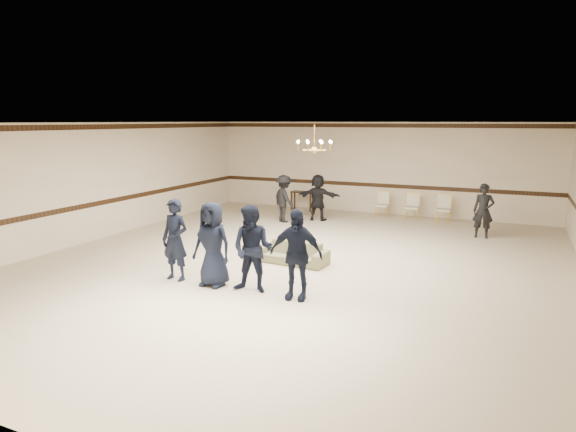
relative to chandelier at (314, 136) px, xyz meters
name	(u,v)px	position (x,y,z in m)	size (l,w,h in m)	color
room	(298,195)	(0.00, -1.00, -1.28)	(12.01, 14.01, 3.21)	#C6B298
chair_rail	(375,185)	(0.00, 5.99, -1.88)	(12.00, 0.02, 0.14)	black
crown_molding	(377,125)	(0.00, 5.99, 0.21)	(12.00, 0.02, 0.14)	black
chandelier	(314,136)	(0.00, 0.00, 0.00)	(0.94, 0.94, 0.89)	#BF8E3D
boy_a	(175,240)	(-1.83, -3.10, -2.03)	(0.62, 0.40, 1.69)	black
boy_b	(212,244)	(-0.93, -3.10, -2.03)	(0.83, 0.54, 1.69)	black
boy_c	(253,249)	(-0.03, -3.10, -2.03)	(0.82, 0.64, 1.69)	black
boy_d	(296,254)	(0.87, -3.10, -2.03)	(0.99, 0.41, 1.69)	black
settee	(292,253)	(-0.12, -1.01, -2.63)	(1.65, 0.65, 0.48)	#7B7552
adult_left	(284,199)	(-2.27, 3.20, -2.11)	(0.99, 0.57, 1.53)	black
adult_mid	(318,197)	(-1.37, 3.90, -2.11)	(1.42, 0.45, 1.53)	black
adult_right	(483,211)	(3.73, 3.50, -2.11)	(0.56, 0.37, 1.53)	black
banquet_chair_left	(382,205)	(0.46, 5.18, -2.43)	(0.43, 0.43, 0.88)	beige
banquet_chair_mid	(412,207)	(1.46, 5.18, -2.43)	(0.43, 0.43, 0.88)	beige
banquet_chair_right	(443,209)	(2.46, 5.18, -2.43)	(0.43, 0.43, 0.88)	beige
console_table	(302,201)	(-2.54, 5.38, -2.52)	(0.84, 0.35, 0.70)	#331B11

